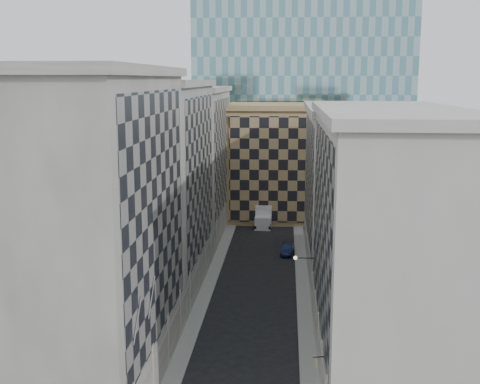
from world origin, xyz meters
The scene contains 14 objects.
sidewalk_west centered at (-5.25, 30.00, 0.07)m, with size 1.50×100.00×0.15m, color gray.
sidewalk_east centered at (5.25, 30.00, 0.07)m, with size 1.50×100.00×0.15m, color gray.
bldg_left_a centered at (-10.88, 11.00, 11.82)m, with size 10.80×22.80×23.70m.
bldg_left_b centered at (-10.88, 33.00, 11.32)m, with size 10.80×22.80×22.70m.
bldg_left_c centered at (-10.88, 55.00, 10.83)m, with size 10.80×22.80×21.70m.
bldg_right_a centered at (10.88, 15.00, 10.32)m, with size 10.80×26.80×20.70m.
bldg_right_b centered at (10.89, 42.00, 9.85)m, with size 10.80×28.80×19.70m.
tan_block centered at (2.00, 67.90, 9.44)m, with size 16.80×14.80×18.80m.
church_tower centered at (0.00, 82.00, 26.95)m, with size 7.20×7.20×51.50m.
flagpoles_left centered at (-5.90, 6.00, 8.00)m, with size 0.10×6.33×2.33m.
bracket_lamp centered at (4.38, 24.00, 6.20)m, with size 1.98×0.36×0.36m.
box_truck centered at (-0.18, 61.47, 1.49)m, with size 2.68×6.29×3.42m.
dark_car centered at (3.50, 46.01, 0.70)m, with size 1.48×4.24×1.40m, color #0F1637.
shop_sign centered at (5.42, 7.64, 3.84)m, with size 0.79×0.69×0.77m.
Camera 1 is at (3.21, -30.71, 22.80)m, focal length 45.00 mm.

